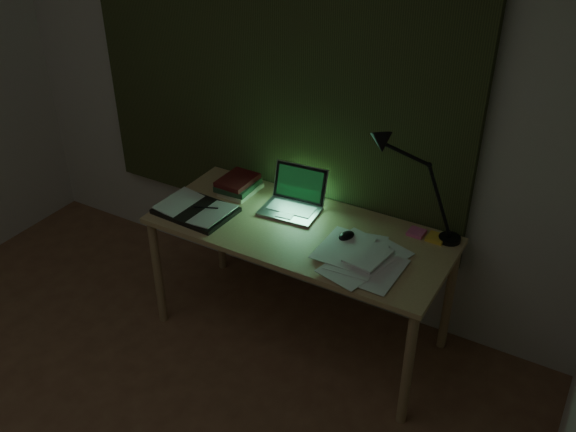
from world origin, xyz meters
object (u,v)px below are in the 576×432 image
(laptop, at_px, (290,195))
(book_stack, at_px, (238,185))
(desk, at_px, (299,283))
(open_textbook, at_px, (196,210))
(desk_lamp, at_px, (458,189))
(loose_papers, at_px, (360,252))

(laptop, distance_m, book_stack, 0.36)
(desk, bearing_deg, open_textbook, -165.54)
(open_textbook, xyz_separation_m, book_stack, (0.07, 0.29, 0.03))
(desk, xyz_separation_m, desk_lamp, (0.67, 0.26, 0.63))
(laptop, relative_size, book_stack, 1.52)
(open_textbook, bearing_deg, loose_papers, 8.17)
(book_stack, bearing_deg, loose_papers, -14.13)
(open_textbook, distance_m, book_stack, 0.30)
(open_textbook, distance_m, desk_lamp, 1.30)
(laptop, distance_m, open_textbook, 0.49)
(open_textbook, bearing_deg, laptop, 32.67)
(open_textbook, height_order, book_stack, book_stack)
(book_stack, relative_size, loose_papers, 0.59)
(desk, distance_m, loose_papers, 0.50)
(desk, relative_size, desk_lamp, 2.64)
(loose_papers, bearing_deg, book_stack, 165.87)
(desk, xyz_separation_m, laptop, (-0.12, 0.10, 0.45))
(laptop, bearing_deg, open_textbook, -155.08)
(open_textbook, bearing_deg, desk_lamp, 21.07)
(desk, height_order, laptop, laptop)
(open_textbook, relative_size, book_stack, 1.78)
(book_stack, bearing_deg, open_textbook, -103.79)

